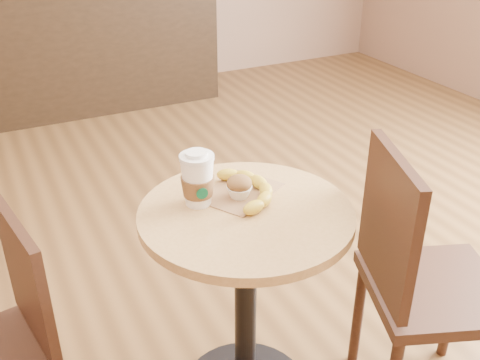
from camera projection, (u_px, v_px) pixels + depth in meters
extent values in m
cylinder|color=black|center=(246.00, 310.00, 1.80)|extent=(0.07, 0.07, 0.72)
cylinder|color=tan|center=(246.00, 215.00, 1.63)|extent=(0.63, 0.63, 0.03)
cube|color=#351D12|center=(27.00, 281.00, 1.52)|extent=(0.08, 0.34, 0.38)
cube|color=#351D12|center=(436.00, 290.00, 1.75)|extent=(0.53, 0.53, 0.04)
cylinder|color=#351D12|center=(452.00, 306.00, 2.03)|extent=(0.04, 0.04, 0.46)
cylinder|color=#351D12|center=(358.00, 312.00, 2.00)|extent=(0.04, 0.04, 0.46)
cube|color=#351D12|center=(389.00, 224.00, 1.62)|extent=(0.17, 0.37, 0.43)
cube|color=black|center=(68.00, 44.00, 4.24)|extent=(2.20, 0.60, 1.00)
cube|color=olive|center=(240.00, 192.00, 1.71)|extent=(0.30, 0.28, 0.00)
cylinder|color=white|center=(197.00, 157.00, 1.58)|extent=(0.10, 0.10, 0.01)
cylinder|color=white|center=(196.00, 153.00, 1.58)|extent=(0.06, 0.06, 0.01)
cylinder|color=#085231|center=(202.00, 194.00, 1.58)|extent=(0.03, 0.01, 0.03)
ellipsoid|color=brown|center=(239.00, 183.00, 1.66)|extent=(0.08, 0.08, 0.05)
ellipsoid|color=beige|center=(239.00, 179.00, 1.65)|extent=(0.03, 0.03, 0.02)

